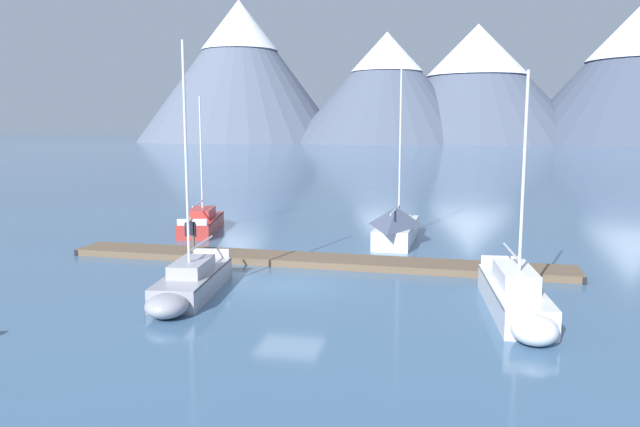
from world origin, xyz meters
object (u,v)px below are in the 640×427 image
at_px(sailboat_nearest_berth, 203,221).
at_px(sailboat_second_berth, 189,282).
at_px(person_on_dock, 191,233).
at_px(sailboat_mid_dock_port, 397,224).
at_px(sailboat_mid_dock_starboard, 516,297).

bearing_deg(sailboat_nearest_berth, sailboat_second_berth, -69.80).
bearing_deg(person_on_dock, sailboat_second_berth, -67.30).
xyz_separation_m(sailboat_mid_dock_port, person_on_dock, (-9.05, -6.59, 0.35)).
height_order(sailboat_second_berth, sailboat_mid_dock_starboard, sailboat_second_berth).
xyz_separation_m(sailboat_nearest_berth, sailboat_second_berth, (5.02, -13.64, -0.00)).
bearing_deg(sailboat_second_berth, sailboat_nearest_berth, 110.20).
xyz_separation_m(sailboat_mid_dock_starboard, person_on_dock, (-13.90, 5.87, 0.65)).
xyz_separation_m(sailboat_second_berth, sailboat_mid_dock_starboard, (11.39, 0.13, 0.07)).
relative_size(sailboat_nearest_berth, person_on_dock, 4.65).
relative_size(sailboat_second_berth, sailboat_mid_dock_starboard, 1.16).
bearing_deg(sailboat_second_berth, sailboat_mid_dock_starboard, 0.65).
height_order(sailboat_nearest_berth, sailboat_mid_dock_starboard, sailboat_mid_dock_starboard).
relative_size(sailboat_mid_dock_port, person_on_dock, 5.43).
relative_size(sailboat_second_berth, sailboat_mid_dock_port, 0.99).
distance_m(sailboat_nearest_berth, sailboat_mid_dock_port, 11.61).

